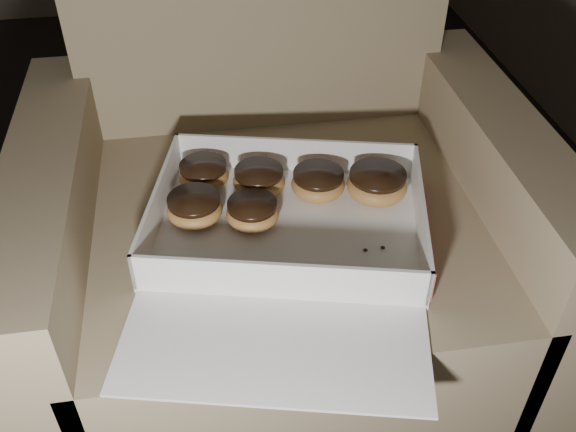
# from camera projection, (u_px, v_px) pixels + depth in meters

# --- Properties ---
(armchair) EXTENTS (0.89, 0.75, 0.93)m
(armchair) POSITION_uv_depth(u_px,v_px,m) (280.00, 238.00, 1.24)
(armchair) COLOR #827053
(armchair) RESTS_ON floor
(bakery_box) EXTENTS (0.54, 0.60, 0.07)m
(bakery_box) POSITION_uv_depth(u_px,v_px,m) (288.00, 241.00, 1.03)
(bakery_box) COLOR white
(bakery_box) RESTS_ON armchair
(donut_a) EXTENTS (0.11, 0.11, 0.05)m
(donut_a) POSITION_uv_depth(u_px,v_px,m) (377.00, 184.00, 1.11)
(donut_a) COLOR #BA7641
(donut_a) RESTS_ON bakery_box
(donut_b) EXTENTS (0.09, 0.09, 0.04)m
(donut_b) POSITION_uv_depth(u_px,v_px,m) (204.00, 174.00, 1.14)
(donut_b) COLOR #BA7641
(donut_b) RESTS_ON bakery_box
(donut_c) EXTENTS (0.09, 0.09, 0.05)m
(donut_c) POSITION_uv_depth(u_px,v_px,m) (259.00, 180.00, 1.12)
(donut_c) COLOR #BA7641
(donut_c) RESTS_ON bakery_box
(donut_d) EXTENTS (0.09, 0.09, 0.05)m
(donut_d) POSITION_uv_depth(u_px,v_px,m) (195.00, 208.00, 1.06)
(donut_d) COLOR #BA7641
(donut_d) RESTS_ON bakery_box
(donut_e) EXTENTS (0.09, 0.09, 0.04)m
(donut_e) POSITION_uv_depth(u_px,v_px,m) (252.00, 212.00, 1.06)
(donut_e) COLOR #BA7641
(donut_e) RESTS_ON bakery_box
(donut_f) EXTENTS (0.09, 0.09, 0.05)m
(donut_f) POSITION_uv_depth(u_px,v_px,m) (318.00, 183.00, 1.11)
(donut_f) COLOR #BA7641
(donut_f) RESTS_ON bakery_box
(crumb_a) EXTENTS (0.01, 0.01, 0.00)m
(crumb_a) POSITION_uv_depth(u_px,v_px,m) (365.00, 250.00, 1.02)
(crumb_a) COLOR black
(crumb_a) RESTS_ON bakery_box
(crumb_b) EXTENTS (0.01, 0.01, 0.00)m
(crumb_b) POSITION_uv_depth(u_px,v_px,m) (383.00, 247.00, 1.02)
(crumb_b) COLOR black
(crumb_b) RESTS_ON bakery_box
(crumb_c) EXTENTS (0.01, 0.01, 0.00)m
(crumb_c) POSITION_uv_depth(u_px,v_px,m) (189.00, 226.00, 1.06)
(crumb_c) COLOR black
(crumb_c) RESTS_ON bakery_box
(crumb_d) EXTENTS (0.01, 0.01, 0.00)m
(crumb_d) POSITION_uv_depth(u_px,v_px,m) (246.00, 285.00, 0.96)
(crumb_d) COLOR black
(crumb_d) RESTS_ON bakery_box
(crumb_e) EXTENTS (0.01, 0.01, 0.00)m
(crumb_e) POSITION_uv_depth(u_px,v_px,m) (198.00, 280.00, 0.97)
(crumb_e) COLOR black
(crumb_e) RESTS_ON bakery_box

